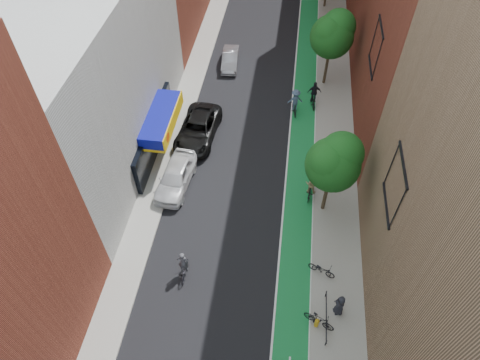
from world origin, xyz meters
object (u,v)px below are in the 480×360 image
at_px(cyclist_lead, 184,267).
at_px(cyclist_lane_far, 295,102).
at_px(pedestrian, 340,305).
at_px(fire_hydrant, 317,323).
at_px(cyclist_lane_mid, 314,97).
at_px(parked_car_silver, 230,59).
at_px(cyclist_lane_near, 311,187).
at_px(parked_car_black, 198,129).
at_px(parked_car_white, 176,176).

height_order(cyclist_lead, cyclist_lane_far, cyclist_lane_far).
distance_m(pedestrian, fire_hydrant, 1.57).
height_order(cyclist_lane_mid, cyclist_lane_far, cyclist_lane_mid).
bearing_deg(parked_car_silver, cyclist_lane_far, -47.96).
distance_m(cyclist_lead, pedestrian, 9.09).
height_order(cyclist_lead, cyclist_lane_near, cyclist_lead).
height_order(parked_car_black, cyclist_lead, cyclist_lead).
height_order(parked_car_silver, cyclist_lane_mid, cyclist_lane_mid).
relative_size(cyclist_lead, cyclist_lane_near, 1.07).
distance_m(cyclist_lane_mid, pedestrian, 18.23).
bearing_deg(cyclist_lane_mid, parked_car_white, 38.86).
bearing_deg(cyclist_lane_near, parked_car_white, 8.95).
distance_m(parked_car_white, parked_car_black, 5.02).
xyz_separation_m(parked_car_silver, cyclist_lead, (0.47, -21.69, 0.05)).
relative_size(parked_car_white, cyclist_lane_mid, 2.20).
xyz_separation_m(parked_car_black, cyclist_lead, (1.50, -11.78, -0.10)).
distance_m(parked_car_silver, cyclist_lane_near, 16.52).
xyz_separation_m(cyclist_lead, pedestrian, (9.00, -1.26, 0.24)).
bearing_deg(cyclist_lane_mid, cyclist_lane_near, 81.54).
xyz_separation_m(parked_car_black, cyclist_lane_mid, (8.73, 5.10, 0.05)).
bearing_deg(fire_hydrant, parked_car_white, 137.65).
height_order(parked_car_silver, cyclist_lane_near, cyclist_lane_near).
relative_size(cyclist_lead, cyclist_lane_mid, 0.94).
height_order(parked_car_white, parked_car_black, parked_car_white).
relative_size(cyclist_lane_mid, fire_hydrant, 3.17).
xyz_separation_m(cyclist_lane_near, fire_hydrant, (0.60, -9.29, -0.30)).
xyz_separation_m(parked_car_white, cyclist_lead, (2.07, -6.80, -0.12)).
distance_m(parked_car_black, parked_car_silver, 9.96).
distance_m(parked_car_silver, cyclist_lead, 21.69).
height_order(cyclist_lead, cyclist_lane_mid, cyclist_lane_mid).
height_order(cyclist_lane_mid, fire_hydrant, cyclist_lane_mid).
bearing_deg(cyclist_lane_mid, cyclist_lead, 58.36).
bearing_deg(parked_car_black, fire_hydrant, -52.32).
bearing_deg(cyclist_lead, parked_car_black, -86.28).
bearing_deg(cyclist_lane_mid, cyclist_lane_far, 29.86).
xyz_separation_m(parked_car_black, cyclist_lane_far, (7.23, 3.92, 0.24)).
xyz_separation_m(parked_car_white, parked_car_silver, (1.60, 14.88, -0.18)).
xyz_separation_m(cyclist_lead, cyclist_lane_mid, (7.23, 16.89, 0.15)).
bearing_deg(fire_hydrant, cyclist_lane_mid, 91.80).
xyz_separation_m(parked_car_silver, cyclist_lane_mid, (7.70, -4.80, 0.21)).
bearing_deg(pedestrian, cyclist_lane_mid, 165.21).
bearing_deg(parked_car_white, cyclist_lane_far, 53.79).
relative_size(parked_car_white, parked_car_silver, 1.22).
height_order(parked_car_black, cyclist_lane_near, cyclist_lane_near).
bearing_deg(parked_car_white, parked_car_black, 88.52).
relative_size(parked_car_white, fire_hydrant, 6.96).
bearing_deg(parked_car_silver, cyclist_lane_mid, -35.91).
xyz_separation_m(cyclist_lane_mid, fire_hydrant, (0.60, -19.11, -0.34)).
bearing_deg(cyclist_lane_far, cyclist_lane_near, 86.50).
bearing_deg(parked_car_silver, fire_hydrant, -74.83).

